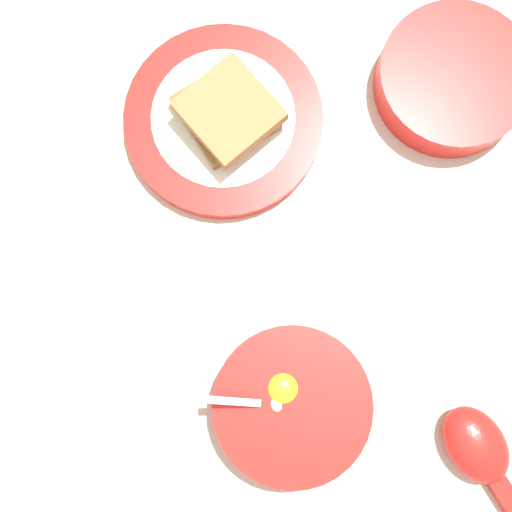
{
  "coord_description": "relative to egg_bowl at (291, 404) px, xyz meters",
  "views": [
    {
      "loc": [
        -0.03,
        0.07,
        0.63
      ],
      "look_at": [
        0.05,
        0.04,
        0.02
      ],
      "focal_mm": 42.0,
      "sensor_mm": 36.0,
      "label": 1
    }
  ],
  "objects": [
    {
      "name": "toast_plate",
      "position": [
        0.3,
        -0.04,
        -0.01
      ],
      "size": [
        0.21,
        0.21,
        0.02
      ],
      "color": "red",
      "rests_on": "ground_plane"
    },
    {
      "name": "toast_sandwich",
      "position": [
        0.3,
        -0.05,
        0.01
      ],
      "size": [
        0.11,
        0.11,
        0.03
      ],
      "color": "brown",
      "rests_on": "toast_plate"
    },
    {
      "name": "egg_bowl",
      "position": [
        0.0,
        0.0,
        0.0
      ],
      "size": [
        0.16,
        0.16,
        0.07
      ],
      "color": "red",
      "rests_on": "ground_plane"
    },
    {
      "name": "soup_spoon",
      "position": [
        -0.12,
        -0.16,
        -0.01
      ],
      "size": [
        0.18,
        0.07,
        0.04
      ],
      "color": "red",
      "rests_on": "ground_plane"
    },
    {
      "name": "ground_plane",
      "position": [
        0.11,
        -0.06,
        -0.02
      ],
      "size": [
        3.0,
        3.0,
        0.0
      ],
      "primitive_type": "plane",
      "color": "beige"
    },
    {
      "name": "congee_bowl",
      "position": [
        0.25,
        -0.29,
        -0.0
      ],
      "size": [
        0.16,
        0.16,
        0.04
      ],
      "color": "red",
      "rests_on": "ground_plane"
    }
  ]
}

